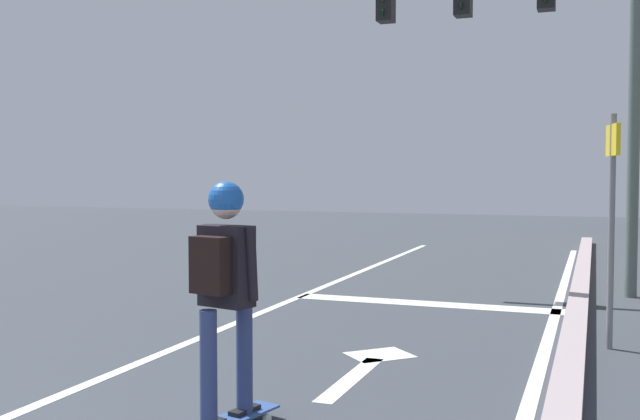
# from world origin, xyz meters

# --- Properties ---
(lane_line_center) EXTENTS (0.12, 20.00, 0.01)m
(lane_line_center) POSITION_xyz_m (-0.16, 6.00, 0.00)
(lane_line_center) COLOR silver
(lane_line_center) RESTS_ON ground
(lane_line_curbside) EXTENTS (0.12, 20.00, 0.01)m
(lane_line_curbside) POSITION_xyz_m (3.19, 6.00, 0.00)
(lane_line_curbside) COLOR silver
(lane_line_curbside) RESTS_ON ground
(stop_bar) EXTENTS (3.50, 0.40, 0.01)m
(stop_bar) POSITION_xyz_m (1.59, 8.26, 0.00)
(stop_bar) COLOR silver
(stop_bar) RESTS_ON ground
(lane_arrow_stem) EXTENTS (0.16, 1.40, 0.01)m
(lane_arrow_stem) POSITION_xyz_m (1.76, 4.58, 0.00)
(lane_arrow_stem) COLOR silver
(lane_arrow_stem) RESTS_ON ground
(lane_arrow_head) EXTENTS (0.71, 0.71, 0.01)m
(lane_arrow_head) POSITION_xyz_m (1.76, 5.43, 0.00)
(lane_arrow_head) COLOR silver
(lane_arrow_head) RESTS_ON ground
(curb_strip) EXTENTS (0.24, 24.00, 0.14)m
(curb_strip) POSITION_xyz_m (3.44, 6.00, 0.07)
(curb_strip) COLOR #A7959A
(curb_strip) RESTS_ON ground
(skater) EXTENTS (0.42, 0.59, 1.55)m
(skater) POSITION_xyz_m (1.40, 3.07, 1.05)
(skater) COLOR navy
(skater) RESTS_ON skateboard
(traffic_signal_mast) EXTENTS (4.73, 0.34, 5.03)m
(traffic_signal_mast) POSITION_xyz_m (2.68, 9.76, 3.67)
(traffic_signal_mast) COLOR #54625B
(traffic_signal_mast) RESTS_ON ground
(street_sign_post) EXTENTS (0.12, 0.44, 2.26)m
(street_sign_post) POSITION_xyz_m (3.77, 6.44, 1.47)
(street_sign_post) COLOR slate
(street_sign_post) RESTS_ON ground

